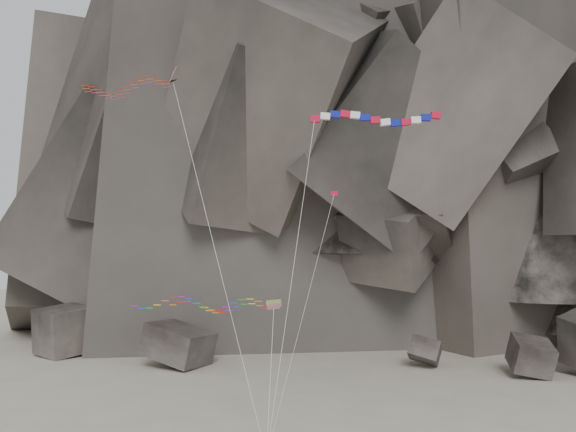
% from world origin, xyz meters
% --- Properties ---
extents(headland, '(110.00, 70.00, 84.00)m').
position_xyz_m(headland, '(0.00, 70.00, 42.00)').
color(headland, '#574E47').
rests_on(headland, ground).
extents(boulder_field, '(76.16, 17.15, 8.37)m').
position_xyz_m(boulder_field, '(-7.72, 32.18, 2.37)').
color(boulder_field, '#47423F').
rests_on(boulder_field, ground).
extents(delta_kite, '(18.37, 7.16, 28.42)m').
position_xyz_m(delta_kite, '(-12.44, 1.49, 28.44)').
color(delta_kite, red).
rests_on(delta_kite, ground).
extents(banner_kite, '(11.59, 7.21, 23.91)m').
position_xyz_m(banner_kite, '(8.39, 0.50, 24.70)').
color(banner_kite, red).
rests_on(banner_kite, ground).
extents(parafoil_kite, '(12.59, 6.04, 9.95)m').
position_xyz_m(parafoil_kite, '(-5.23, 0.28, 10.92)').
color(parafoil_kite, '#F5F30D').
rests_on(parafoil_kite, ground).
extents(pennant_kite, '(4.13, 4.89, 17.92)m').
position_xyz_m(pennant_kite, '(4.58, -1.45, 15.08)').
color(pennant_kite, red).
rests_on(pennant_kite, ground).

